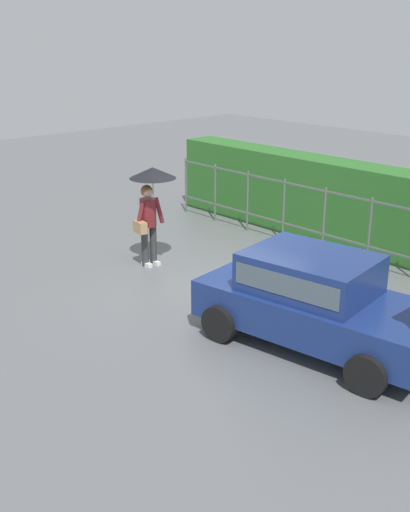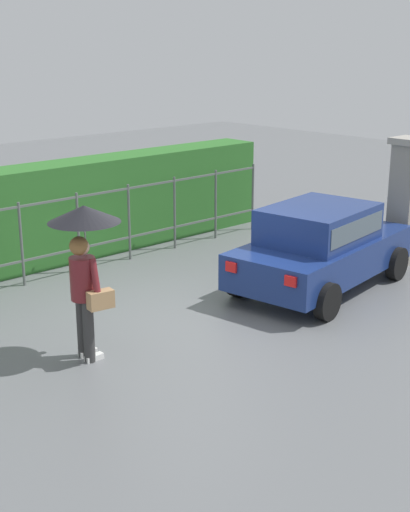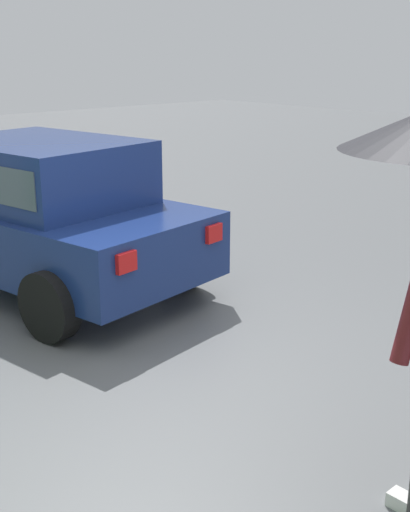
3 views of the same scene
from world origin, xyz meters
The scene contains 2 objects.
ground_plane centered at (0.00, 0.00, 0.00)m, with size 40.00×40.00×0.00m, color slate.
car centered at (2.51, -0.52, 0.80)m, with size 3.91×2.29×1.48m.
Camera 3 is at (-3.43, 2.70, 2.32)m, focal length 47.36 mm.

